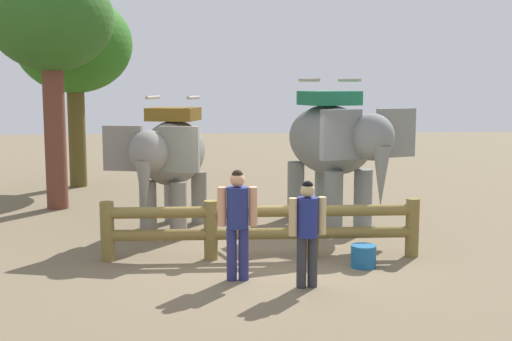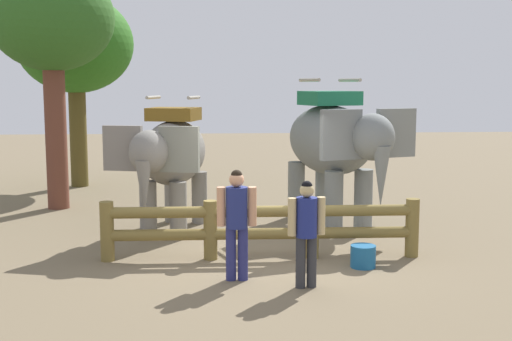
{
  "view_description": "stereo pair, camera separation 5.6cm",
  "coord_description": "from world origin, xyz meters",
  "px_view_note": "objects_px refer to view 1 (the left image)",
  "views": [
    {
      "loc": [
        -0.98,
        -11.09,
        3.08
      ],
      "look_at": [
        0.0,
        1.64,
        1.4
      ],
      "focal_mm": 46.49,
      "sensor_mm": 36.0,
      "label": 1
    },
    {
      "loc": [
        -0.92,
        -11.09,
        3.08
      ],
      "look_at": [
        0.0,
        1.64,
        1.4
      ],
      "focal_mm": 46.49,
      "sensor_mm": 36.0,
      "label": 2
    }
  ],
  "objects_px": {
    "tourist_woman_in_black": "(237,217)",
    "tree_back_center": "(51,23)",
    "tree_far_left": "(74,46)",
    "feed_bucket": "(363,256)",
    "elephant_center": "(334,144)",
    "tourist_man_in_blue": "(307,226)",
    "log_fence": "(262,225)",
    "elephant_near_left": "(171,156)"
  },
  "relations": [
    {
      "from": "tree_far_left",
      "to": "feed_bucket",
      "type": "distance_m",
      "value": 12.09
    },
    {
      "from": "feed_bucket",
      "to": "tourist_woman_in_black",
      "type": "bearing_deg",
      "value": -165.05
    },
    {
      "from": "elephant_center",
      "to": "tourist_man_in_blue",
      "type": "height_order",
      "value": "elephant_center"
    },
    {
      "from": "elephant_near_left",
      "to": "tourist_man_in_blue",
      "type": "height_order",
      "value": "elephant_near_left"
    },
    {
      "from": "elephant_center",
      "to": "tourist_man_in_blue",
      "type": "relative_size",
      "value": 2.32
    },
    {
      "from": "elephant_near_left",
      "to": "tree_far_left",
      "type": "height_order",
      "value": "tree_far_left"
    },
    {
      "from": "tourist_woman_in_black",
      "to": "tree_back_center",
      "type": "height_order",
      "value": "tree_back_center"
    },
    {
      "from": "tree_back_center",
      "to": "elephant_near_left",
      "type": "bearing_deg",
      "value": -44.08
    },
    {
      "from": "elephant_near_left",
      "to": "elephant_center",
      "type": "height_order",
      "value": "elephant_center"
    },
    {
      "from": "log_fence",
      "to": "tree_back_center",
      "type": "bearing_deg",
      "value": 132.15
    },
    {
      "from": "tree_far_left",
      "to": "tree_back_center",
      "type": "height_order",
      "value": "tree_back_center"
    },
    {
      "from": "tourist_man_in_blue",
      "to": "tree_back_center",
      "type": "xyz_separation_m",
      "value": [
        -5.19,
        6.85,
        3.58
      ]
    },
    {
      "from": "elephant_near_left",
      "to": "tourist_woman_in_black",
      "type": "height_order",
      "value": "elephant_near_left"
    },
    {
      "from": "tree_back_center",
      "to": "feed_bucket",
      "type": "xyz_separation_m",
      "value": [
        6.31,
        -5.82,
        -4.34
      ]
    },
    {
      "from": "tourist_woman_in_black",
      "to": "tree_far_left",
      "type": "xyz_separation_m",
      "value": [
        -4.31,
        9.98,
        3.16
      ]
    },
    {
      "from": "tourist_man_in_blue",
      "to": "tree_far_left",
      "type": "xyz_separation_m",
      "value": [
        -5.34,
        10.43,
        3.23
      ]
    },
    {
      "from": "tourist_woman_in_black",
      "to": "feed_bucket",
      "type": "height_order",
      "value": "tourist_woman_in_black"
    },
    {
      "from": "elephant_near_left",
      "to": "feed_bucket",
      "type": "bearing_deg",
      "value": -41.32
    },
    {
      "from": "tourist_woman_in_black",
      "to": "tree_back_center",
      "type": "distance_m",
      "value": 8.39
    },
    {
      "from": "tourist_woman_in_black",
      "to": "tree_back_center",
      "type": "relative_size",
      "value": 0.3
    },
    {
      "from": "elephant_near_left",
      "to": "elephant_center",
      "type": "bearing_deg",
      "value": 6.04
    },
    {
      "from": "elephant_near_left",
      "to": "tree_far_left",
      "type": "bearing_deg",
      "value": 115.76
    },
    {
      "from": "tourist_man_in_blue",
      "to": "feed_bucket",
      "type": "xyz_separation_m",
      "value": [
        1.12,
        1.03,
        -0.76
      ]
    },
    {
      "from": "tourist_man_in_blue",
      "to": "tree_back_center",
      "type": "height_order",
      "value": "tree_back_center"
    },
    {
      "from": "elephant_near_left",
      "to": "tree_far_left",
      "type": "distance_m",
      "value": 7.62
    },
    {
      "from": "elephant_center",
      "to": "tourist_man_in_blue",
      "type": "distance_m",
      "value": 4.6
    },
    {
      "from": "log_fence",
      "to": "tree_far_left",
      "type": "bearing_deg",
      "value": 118.84
    },
    {
      "from": "elephant_near_left",
      "to": "tree_back_center",
      "type": "relative_size",
      "value": 0.57
    },
    {
      "from": "elephant_near_left",
      "to": "feed_bucket",
      "type": "distance_m",
      "value": 4.68
    },
    {
      "from": "log_fence",
      "to": "feed_bucket",
      "type": "bearing_deg",
      "value": -22.19
    },
    {
      "from": "log_fence",
      "to": "tree_back_center",
      "type": "relative_size",
      "value": 0.95
    },
    {
      "from": "tree_back_center",
      "to": "tourist_woman_in_black",
      "type": "bearing_deg",
      "value": -56.95
    },
    {
      "from": "log_fence",
      "to": "tree_back_center",
      "type": "height_order",
      "value": "tree_back_center"
    },
    {
      "from": "elephant_near_left",
      "to": "tourist_woman_in_black",
      "type": "xyz_separation_m",
      "value": [
        1.2,
        -3.52,
        -0.57
      ]
    },
    {
      "from": "tree_back_center",
      "to": "log_fence",
      "type": "bearing_deg",
      "value": -47.85
    },
    {
      "from": "tourist_man_in_blue",
      "to": "tree_far_left",
      "type": "distance_m",
      "value": 12.16
    },
    {
      "from": "tourist_woman_in_black",
      "to": "log_fence",
      "type": "bearing_deg",
      "value": 68.68
    },
    {
      "from": "tree_far_left",
      "to": "feed_bucket",
      "type": "relative_size",
      "value": 13.36
    },
    {
      "from": "feed_bucket",
      "to": "elephant_center",
      "type": "bearing_deg",
      "value": 87.87
    },
    {
      "from": "elephant_near_left",
      "to": "tree_back_center",
      "type": "height_order",
      "value": "tree_back_center"
    },
    {
      "from": "log_fence",
      "to": "elephant_near_left",
      "type": "xyz_separation_m",
      "value": [
        -1.69,
        2.27,
        0.98
      ]
    },
    {
      "from": "tourist_woman_in_black",
      "to": "feed_bucket",
      "type": "distance_m",
      "value": 2.38
    }
  ]
}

